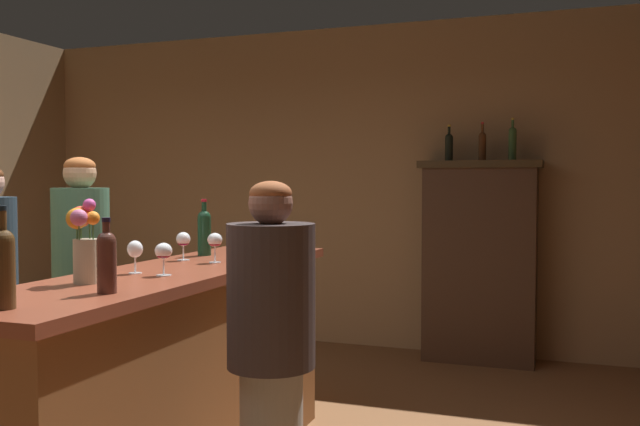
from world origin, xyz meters
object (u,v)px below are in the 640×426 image
at_px(wine_glass_front, 183,241).
at_px(display_bottle_left, 449,146).
at_px(cheese_plate, 100,272).
at_px(wine_glass_rear, 135,250).
at_px(display_cabinet, 480,257).
at_px(flower_arrangement, 84,239).
at_px(wine_bottle_merlot, 3,264).
at_px(display_bottle_midleft, 482,145).
at_px(display_bottle_center, 512,142).
at_px(bar_counter, 172,380).
at_px(wine_glass_spare, 215,241).
at_px(patron_in_navy, 82,289).
at_px(wine_bottle_chardonnay, 204,230).
at_px(wine_glass_mid, 164,253).
at_px(wine_bottle_syrah, 107,259).
at_px(bartender, 271,357).

distance_m(wine_glass_front, display_bottle_left, 2.86).
distance_m(wine_glass_front, cheese_plate, 0.61).
bearing_deg(wine_glass_rear, display_cabinet, 70.08).
distance_m(display_cabinet, flower_arrangement, 3.71).
xyz_separation_m(wine_bottle_merlot, wine_glass_front, (-0.19, 1.44, -0.04)).
height_order(flower_arrangement, cheese_plate, flower_arrangement).
xyz_separation_m(display_cabinet, display_bottle_midleft, (0.01, -0.00, 0.93)).
bearing_deg(display_cabinet, display_bottle_center, 0.00).
relative_size(bar_counter, flower_arrangement, 7.18).
height_order(wine_glass_spare, patron_in_navy, patron_in_navy).
height_order(wine_bottle_chardonnay, display_bottle_center, display_bottle_center).
height_order(bar_counter, wine_glass_rear, wine_glass_rear).
height_order(bar_counter, display_bottle_left, display_bottle_left).
relative_size(display_cabinet, wine_bottle_merlot, 4.89).
height_order(display_cabinet, wine_bottle_chardonnay, display_cabinet).
height_order(bar_counter, wine_glass_spare, wine_glass_spare).
height_order(wine_glass_mid, display_bottle_left, display_bottle_left).
height_order(display_bottle_left, display_bottle_center, display_bottle_center).
relative_size(wine_bottle_syrah, bartender, 0.19).
bearing_deg(display_bottle_center, display_bottle_left, -180.00).
relative_size(wine_glass_front, display_bottle_midleft, 0.48).
bearing_deg(wine_bottle_merlot, wine_bottle_syrah, 73.63).
distance_m(display_bottle_left, patron_in_navy, 3.25).
bearing_deg(wine_glass_spare, wine_glass_mid, -87.13).
xyz_separation_m(wine_glass_front, display_bottle_left, (0.96, 2.62, 0.61)).
height_order(display_cabinet, wine_bottle_syrah, display_cabinet).
bearing_deg(display_cabinet, patron_in_navy, -123.53).
xyz_separation_m(wine_bottle_merlot, display_bottle_midleft, (1.04, 4.06, 0.57)).
bearing_deg(wine_bottle_chardonnay, display_bottle_midleft, 62.08).
height_order(wine_glass_rear, flower_arrangement, flower_arrangement).
xyz_separation_m(bar_counter, wine_glass_spare, (0.06, 0.32, 0.64)).
height_order(wine_bottle_merlot, display_bottle_midleft, display_bottle_midleft).
relative_size(wine_bottle_syrah, flower_arrangement, 0.82).
bearing_deg(wine_bottle_chardonnay, wine_bottle_syrah, -76.05).
distance_m(display_cabinet, wine_bottle_merlot, 4.21).
xyz_separation_m(wine_bottle_syrah, display_bottle_center, (1.17, 3.68, 0.61)).
xyz_separation_m(wine_glass_front, wine_glass_spare, (0.21, -0.04, 0.01)).
distance_m(cheese_plate, display_bottle_left, 3.46).
bearing_deg(wine_bottle_syrah, flower_arrangement, 144.30).
bearing_deg(cheese_plate, patron_in_navy, 135.48).
xyz_separation_m(wine_bottle_merlot, wine_bottle_chardonnay, (-0.21, 1.70, -0.00)).
bearing_deg(display_bottle_center, wine_glass_spare, -115.34).
relative_size(bar_counter, cheese_plate, 17.53).
distance_m(wine_bottle_chardonnay, wine_glass_spare, 0.38).
distance_m(wine_bottle_chardonnay, wine_glass_front, 0.26).
bearing_deg(wine_glass_mid, patron_in_navy, 150.62).
bearing_deg(wine_bottle_merlot, patron_in_navy, 119.99).
distance_m(wine_bottle_merlot, wine_glass_mid, 0.88).
relative_size(wine_glass_spare, display_bottle_center, 0.45).
xyz_separation_m(display_cabinet, wine_bottle_merlot, (-1.03, -4.06, 0.35)).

